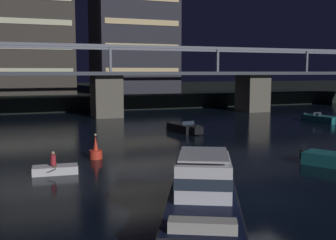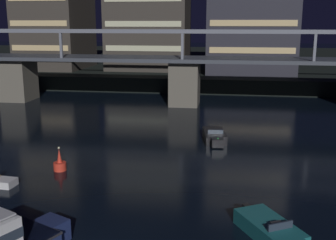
% 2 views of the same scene
% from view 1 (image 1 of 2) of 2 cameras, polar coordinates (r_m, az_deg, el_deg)
% --- Properties ---
extents(ground_plane, '(400.00, 400.00, 0.00)m').
position_cam_1_polar(ground_plane, '(20.44, 13.31, -10.44)').
color(ground_plane, black).
extents(far_riverbank, '(240.00, 80.00, 2.20)m').
position_cam_1_polar(far_riverbank, '(102.03, -14.12, 3.88)').
color(far_riverbank, black).
rests_on(far_riverbank, ground).
extents(river_bridge, '(95.94, 6.40, 9.38)m').
position_cam_1_polar(river_bridge, '(54.46, -8.71, 4.77)').
color(river_bridge, '#605B51').
rests_on(river_bridge, ground).
extents(tower_west_tall, '(13.59, 10.31, 20.11)m').
position_cam_1_polar(tower_west_tall, '(74.12, -18.74, 11.20)').
color(tower_west_tall, '#38332D').
rests_on(tower_west_tall, far_riverbank).
extents(tower_central, '(13.78, 12.88, 20.48)m').
position_cam_1_polar(tower_central, '(74.57, -5.00, 11.65)').
color(tower_central, '#282833').
rests_on(tower_central, far_riverbank).
extents(cabin_cruiser_near_left, '(5.90, 9.13, 2.79)m').
position_cam_1_polar(cabin_cruiser_near_left, '(16.28, 4.98, -10.91)').
color(cabin_cruiser_near_left, '#19234C').
rests_on(cabin_cruiser_near_left, ground).
extents(speedboat_mid_left, '(2.36, 5.23, 1.16)m').
position_cam_1_polar(speedboat_mid_left, '(40.44, 2.37, -1.12)').
color(speedboat_mid_left, black).
rests_on(speedboat_mid_left, ground).
extents(speedboat_mid_right, '(2.47, 5.23, 1.16)m').
position_cam_1_polar(speedboat_mid_right, '(51.43, 20.77, 0.15)').
color(speedboat_mid_right, '#196066').
rests_on(speedboat_mid_right, ground).
extents(channel_buoy, '(0.90, 0.90, 1.76)m').
position_cam_1_polar(channel_buoy, '(28.50, -10.15, -4.46)').
color(channel_buoy, red).
rests_on(channel_buoy, ground).
extents(dinghy_with_paddler, '(2.68, 2.46, 1.36)m').
position_cam_1_polar(dinghy_with_paddler, '(24.95, -15.62, -6.70)').
color(dinghy_with_paddler, silver).
rests_on(dinghy_with_paddler, ground).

